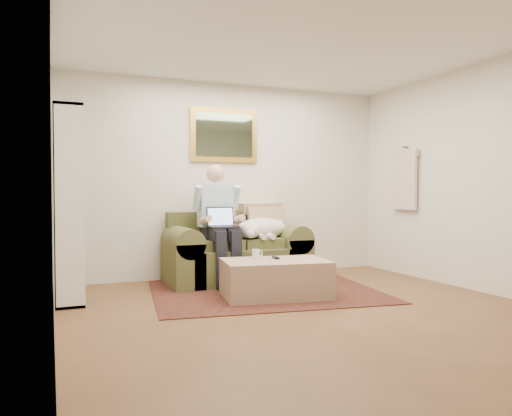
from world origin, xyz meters
TOP-DOWN VIEW (x-y plane):
  - room_shell at (0.00, 0.35)m, footprint 4.51×5.00m
  - rug at (-0.01, 1.27)m, footprint 2.76×2.33m
  - sofa at (-0.09, 2.02)m, footprint 1.76×0.89m
  - seated_man at (-0.36, 1.86)m, footprint 0.58×0.83m
  - laptop at (-0.36, 1.79)m, footprint 0.34×0.27m
  - sleeping_dog at (0.22, 1.93)m, footprint 0.72×0.46m
  - ottoman at (-0.03, 0.95)m, footprint 1.21×0.87m
  - coffee_mug at (-0.18, 1.16)m, footprint 0.08×0.08m
  - tv_remote at (0.02, 1.05)m, footprint 0.07×0.16m
  - bookshelf at (-2.10, 1.60)m, footprint 0.28×0.80m
  - wall_mirror at (-0.09, 2.47)m, footprint 0.94×0.04m
  - hanging_shirt at (2.19, 1.60)m, footprint 0.06×0.52m

SIDE VIEW (x-z plane):
  - rug at x=-0.01m, z-range 0.00..0.01m
  - ottoman at x=-0.03m, z-range 0.00..0.40m
  - sofa at x=-0.09m, z-range -0.22..0.83m
  - tv_remote at x=0.02m, z-range 0.40..0.42m
  - coffee_mug at x=-0.18m, z-range 0.40..0.50m
  - sleeping_dog at x=0.22m, z-range 0.54..0.81m
  - seated_man at x=-0.36m, z-range 0.00..1.48m
  - laptop at x=-0.36m, z-range 0.65..0.90m
  - bookshelf at x=-2.10m, z-range 0.00..2.00m
  - room_shell at x=0.00m, z-range 0.00..2.61m
  - hanging_shirt at x=2.19m, z-range 0.90..1.80m
  - wall_mirror at x=-0.09m, z-range 1.54..2.26m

